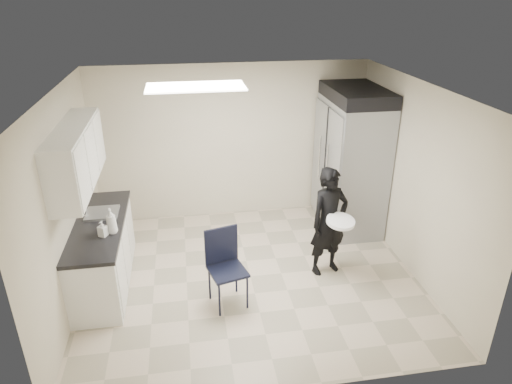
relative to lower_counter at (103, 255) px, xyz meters
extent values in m
plane|color=#BEAC95|center=(1.95, -0.20, -0.43)|extent=(4.50, 4.50, 0.00)
plane|color=silver|center=(1.95, -0.20, 2.17)|extent=(4.50, 4.50, 0.00)
plane|color=beige|center=(1.95, 1.80, 0.87)|extent=(4.50, 0.00, 4.50)
plane|color=beige|center=(-0.30, -0.20, 0.87)|extent=(0.00, 4.00, 4.00)
plane|color=beige|center=(4.20, -0.20, 0.87)|extent=(0.00, 4.00, 4.00)
cube|color=white|center=(1.35, 0.20, 2.14)|extent=(1.20, 0.60, 0.02)
cube|color=silver|center=(0.00, 0.00, 0.00)|extent=(0.60, 1.90, 0.86)
cube|color=black|center=(0.00, 0.00, 0.46)|extent=(0.64, 1.95, 0.05)
cube|color=gray|center=(0.02, 0.25, 0.44)|extent=(0.42, 0.40, 0.14)
cylinder|color=silver|center=(-0.18, 0.25, 0.59)|extent=(0.02, 0.02, 0.24)
cube|color=silver|center=(-0.13, 0.00, 1.40)|extent=(0.35, 1.80, 0.75)
cube|color=black|center=(-0.19, 1.15, 1.19)|extent=(0.22, 0.30, 0.35)
cube|color=yellow|center=(-0.29, -0.10, 0.79)|extent=(0.00, 0.12, 0.07)
cube|color=yellow|center=(-0.29, 0.10, 0.75)|extent=(0.00, 0.12, 0.07)
cube|color=gray|center=(3.78, 1.07, 0.62)|extent=(0.80, 1.35, 2.10)
cube|color=black|center=(3.78, 1.07, 1.77)|extent=(0.80, 1.35, 0.20)
cube|color=black|center=(1.59, -0.73, 0.05)|extent=(0.53, 0.53, 0.97)
imported|color=black|center=(3.03, -0.21, 0.34)|extent=(0.65, 0.53, 1.55)
cylinder|color=silver|center=(3.10, -0.45, 0.47)|extent=(0.47, 0.47, 0.05)
imported|color=white|center=(0.22, -0.29, 0.65)|extent=(0.15, 0.15, 0.33)
imported|color=silver|center=(0.12, -0.36, 0.58)|extent=(0.12, 0.13, 0.20)
camera|label=1|loc=(1.17, -5.43, 3.28)|focal=32.00mm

